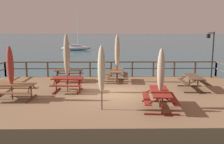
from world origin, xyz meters
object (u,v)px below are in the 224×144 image
(picnic_table_back_right, at_px, (68,82))
(sailboat_distant, at_px, (76,48))
(picnic_table_front_left, at_px, (160,95))
(patio_umbrella_tall_mid_left, at_px, (10,66))
(picnic_table_front_right, at_px, (194,80))
(patio_umbrella_tall_mid_right, at_px, (68,54))
(lamp_post_hooked, at_px, (211,48))
(picnic_table_mid_right, at_px, (12,88))
(patio_umbrella_short_mid, at_px, (161,70))
(patio_umbrella_tall_front, at_px, (117,52))
(picnic_table_mid_centre, at_px, (69,73))
(picnic_table_mid_left, at_px, (117,73))
(patio_umbrella_tall_back_left, at_px, (67,55))
(patio_umbrella_tall_back_right, at_px, (102,69))

(picnic_table_back_right, distance_m, sailboat_distant, 37.52)
(picnic_table_front_left, xyz_separation_m, patio_umbrella_tall_mid_left, (-6.83, 1.44, 1.08))
(picnic_table_front_right, height_order, patio_umbrella_tall_mid_left, patio_umbrella_tall_mid_left)
(patio_umbrella_tall_mid_right, bearing_deg, lamp_post_hooked, 6.27)
(picnic_table_mid_right, xyz_separation_m, picnic_table_front_left, (6.83, -1.48, 0.00))
(picnic_table_front_left, relative_size, patio_umbrella_short_mid, 0.90)
(patio_umbrella_short_mid, height_order, patio_umbrella_tall_front, patio_umbrella_tall_front)
(picnic_table_back_right, xyz_separation_m, picnic_table_mid_centre, (-0.38, 2.80, 0.01))
(picnic_table_mid_left, distance_m, patio_umbrella_tall_mid_right, 3.43)
(picnic_table_back_right, xyz_separation_m, patio_umbrella_tall_back_left, (-0.01, -0.05, 1.43))
(picnic_table_mid_centre, distance_m, sailboat_distant, 34.70)
(patio_umbrella_tall_front, bearing_deg, picnic_table_mid_right, -141.51)
(patio_umbrella_short_mid, bearing_deg, sailboat_distant, 102.25)
(picnic_table_mid_right, relative_size, picnic_table_mid_centre, 1.17)
(picnic_table_mid_right, bearing_deg, picnic_table_back_right, 31.62)
(picnic_table_mid_centre, bearing_deg, patio_umbrella_short_mid, -49.97)
(patio_umbrella_tall_mid_right, bearing_deg, picnic_table_mid_left, -2.97)
(picnic_table_back_right, height_order, patio_umbrella_tall_back_left, patio_umbrella_tall_back_left)
(patio_umbrella_tall_back_left, xyz_separation_m, patio_umbrella_tall_front, (2.78, 2.69, -0.03))
(picnic_table_mid_left, relative_size, patio_umbrella_short_mid, 0.74)
(patio_umbrella_tall_mid_right, xyz_separation_m, lamp_post_hooked, (9.73, 1.07, 0.31))
(picnic_table_front_right, height_order, patio_umbrella_tall_mid_right, patio_umbrella_tall_mid_right)
(sailboat_distant, bearing_deg, patio_umbrella_tall_mid_right, -83.59)
(patio_umbrella_tall_back_right, height_order, patio_umbrella_tall_mid_right, patio_umbrella_tall_mid_right)
(patio_umbrella_tall_back_right, distance_m, lamp_post_hooked, 10.17)
(patio_umbrella_short_mid, relative_size, patio_umbrella_tall_front, 0.84)
(picnic_table_front_left, distance_m, picnic_table_mid_centre, 7.50)
(patio_umbrella_tall_back_right, distance_m, patio_umbrella_tall_back_left, 3.67)
(picnic_table_mid_left, xyz_separation_m, patio_umbrella_tall_back_left, (-2.77, -2.66, 1.43))
(picnic_table_mid_centre, xyz_separation_m, picnic_table_mid_left, (3.14, -0.20, -0.00))
(patio_umbrella_tall_back_left, relative_size, patio_umbrella_tall_mid_right, 1.10)
(patio_umbrella_tall_back_left, bearing_deg, patio_umbrella_tall_front, 44.06)
(picnic_table_front_right, height_order, patio_umbrella_tall_back_left, patio_umbrella_tall_back_left)
(picnic_table_front_right, bearing_deg, picnic_table_mid_right, -168.85)
(patio_umbrella_tall_mid_right, xyz_separation_m, patio_umbrella_tall_front, (3.20, -0.13, 0.15))
(picnic_table_back_right, height_order, patio_umbrella_short_mid, patio_umbrella_short_mid)
(picnic_table_mid_centre, bearing_deg, patio_umbrella_tall_mid_right, -146.51)
(picnic_table_front_right, relative_size, patio_umbrella_tall_mid_left, 0.80)
(picnic_table_back_right, bearing_deg, picnic_table_mid_centre, 97.72)
(patio_umbrella_tall_back_right, bearing_deg, picnic_table_front_right, 34.80)
(picnic_table_mid_left, bearing_deg, picnic_table_back_right, -136.70)
(picnic_table_back_right, distance_m, patio_umbrella_tall_back_right, 3.88)
(patio_umbrella_tall_front, xyz_separation_m, lamp_post_hooked, (6.53, 1.20, 0.16))
(picnic_table_mid_right, distance_m, picnic_table_mid_centre, 4.77)
(picnic_table_mid_centre, height_order, patio_umbrella_tall_back_left, patio_umbrella_tall_back_left)
(picnic_table_mid_centre, height_order, patio_umbrella_tall_back_right, patio_umbrella_tall_back_right)
(picnic_table_front_right, bearing_deg, picnic_table_back_right, -177.07)
(picnic_table_back_right, distance_m, patio_umbrella_tall_mid_left, 3.08)
(patio_umbrella_tall_back_right, distance_m, patio_umbrella_tall_mid_right, 6.38)
(patio_umbrella_short_mid, xyz_separation_m, sailboat_distant, (-8.73, 40.19, -1.80))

